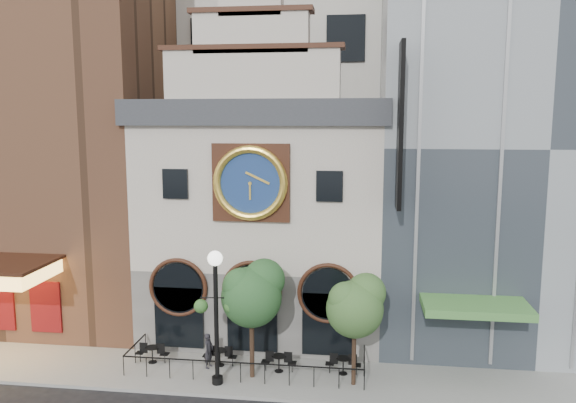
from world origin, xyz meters
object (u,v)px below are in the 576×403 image
Objects in this scene: tree_right at (356,304)px; tree_left at (253,292)px; bistro_0 at (152,353)px; pedestrian at (209,351)px; bistro_1 at (220,356)px; bistro_2 at (279,362)px; bistro_3 at (343,364)px; lamppost at (216,303)px.

tree_left is at bearing 178.14° from tree_right.
tree_left reaches higher than bistro_0.
pedestrian reaches higher than bistro_0.
tree_left is (2.20, -0.64, 3.07)m from pedestrian.
bistro_1 is at bearing 1.75° from bistro_0.
tree_right reaches higher than bistro_1.
tree_right reaches higher than bistro_2.
bistro_1 is 1.00× the size of bistro_2.
bistro_1 is 2.81m from bistro_2.
tree_left reaches higher than bistro_2.
bistro_3 is (2.88, 0.13, 0.00)m from bistro_2.
tree_left is (1.41, 0.86, 0.25)m from lamppost.
bistro_0 and bistro_3 have the same top height.
bistro_1 is 3.94m from tree_left.
tree_left reaches higher than bistro_1.
bistro_2 is 0.33× the size of tree_right.
bistro_1 is 0.33× the size of tree_right.
tree_left is at bearing -9.05° from bistro_0.
pedestrian is 0.33× the size of tree_right.
bistro_0 is 6.01m from bistro_2.
bistro_2 is at bearing 24.56° from lamppost.
tree_left reaches higher than bistro_3.
lamppost is at bearing -141.86° from pedestrian.
pedestrian is at bearing -150.96° from bistro_1.
bistro_3 is 0.98× the size of pedestrian.
bistro_0 is 1.00× the size of bistro_1.
bistro_0 is 0.98× the size of pedestrian.
lamppost is at bearing -163.27° from bistro_3.
bistro_1 is 0.62m from pedestrian.
tree_left is (-1.05, -0.62, 3.42)m from bistro_2.
bistro_0 is 8.89m from bistro_3.
bistro_2 is 2.89m from bistro_3.
bistro_3 is (5.68, -0.14, 0.00)m from bistro_1.
lamppost is (0.33, -1.75, 3.16)m from bistro_1.
pedestrian is 3.83m from tree_left.
lamppost is at bearing -25.00° from bistro_0.
bistro_3 is 0.27× the size of lamppost.
lamppost is (0.79, -1.50, 2.82)m from pedestrian.
lamppost reaches higher than tree_right.
bistro_1 is 3.63m from lamppost.
pedestrian is (-3.25, 0.02, 0.35)m from bistro_2.
tree_left is at bearing -95.68° from pedestrian.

